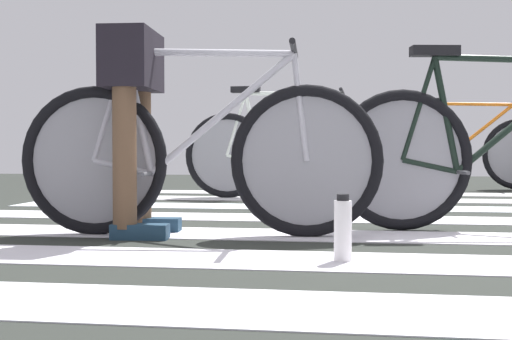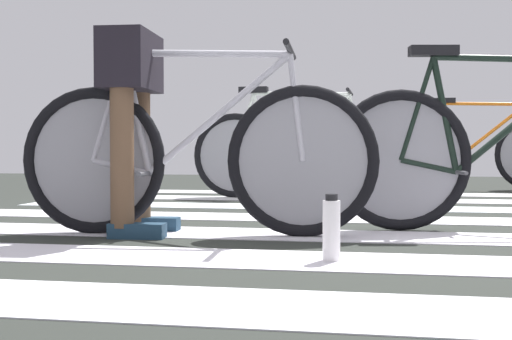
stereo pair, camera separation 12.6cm
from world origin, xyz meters
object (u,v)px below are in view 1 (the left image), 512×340
at_px(bicycle_4_of_4, 466,152).
at_px(water_bottle, 343,230).
at_px(bicycle_3_of_4, 287,152).
at_px(cyclist_1_of_4, 133,103).
at_px(bicycle_2_of_4, 501,155).
at_px(bicycle_1_of_4, 198,155).

relative_size(bicycle_4_of_4, water_bottle, 6.96).
bearing_deg(bicycle_3_of_4, water_bottle, -79.28).
distance_m(cyclist_1_of_4, bicycle_3_of_4, 2.53).
bearing_deg(bicycle_3_of_4, cyclist_1_of_4, -99.95).
relative_size(cyclist_1_of_4, water_bottle, 3.91).
xyz_separation_m(bicycle_2_of_4, water_bottle, (-0.78, -1.09, -0.27)).
bearing_deg(bicycle_4_of_4, bicycle_1_of_4, -111.79).
height_order(bicycle_1_of_4, bicycle_3_of_4, same).
xyz_separation_m(bicycle_2_of_4, bicycle_3_of_4, (-1.29, 2.00, 0.00)).
distance_m(bicycle_1_of_4, cyclist_1_of_4, 0.40).
distance_m(bicycle_2_of_4, water_bottle, 1.37).
bearing_deg(water_bottle, bicycle_3_of_4, 99.39).
height_order(cyclist_1_of_4, bicycle_3_of_4, cyclist_1_of_4).
xyz_separation_m(cyclist_1_of_4, bicycle_4_of_4, (2.18, 4.03, -0.25)).
distance_m(bicycle_1_of_4, bicycle_2_of_4, 1.54).
height_order(bicycle_2_of_4, bicycle_4_of_4, same).
bearing_deg(bicycle_3_of_4, bicycle_2_of_4, -55.83).
height_order(cyclist_1_of_4, bicycle_2_of_4, cyclist_1_of_4).
bearing_deg(bicycle_4_of_4, cyclist_1_of_4, -115.21).
bearing_deg(bicycle_3_of_4, bicycle_1_of_4, -92.92).
bearing_deg(water_bottle, bicycle_4_of_4, 75.84).
bearing_deg(bicycle_4_of_4, bicycle_3_of_4, -133.98).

